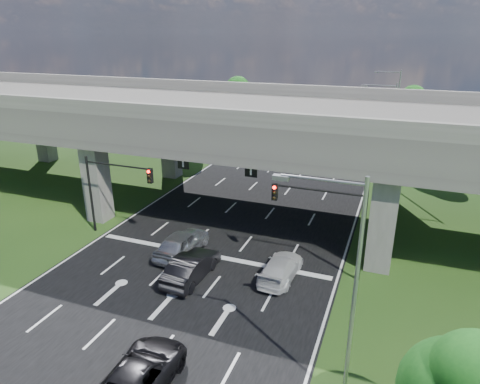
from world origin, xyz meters
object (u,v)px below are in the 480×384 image
Objects in this scene: streetlight_beyond at (394,102)px; streetlight_near at (345,281)px; signal_left at (113,183)px; car_silver at (182,243)px; car_trailing at (139,376)px; signal_right at (328,214)px; car_dark at (191,267)px; streetlight_far at (388,126)px; car_white at (281,268)px.

streetlight_near is at bearing -90.00° from streetlight_beyond.
car_silver is at bearing -8.89° from signal_left.
car_trailing is (-7.90, -48.41, -5.06)m from streetlight_beyond.
signal_right is at bearing -93.61° from streetlight_beyond.
streetlight_beyond is 39.18m from car_silver.
signal_left is 16.27m from car_trailing.
car_silver is at bearing -174.41° from signal_right.
streetlight_near is 9.68m from car_trailing.
signal_left is 1.20× the size of car_dark.
streetlight_far is (17.92, 20.06, 1.66)m from signal_left.
streetlight_beyond reaches higher than car_dark.
car_silver is at bearing -107.83° from streetlight_beyond.
streetlight_far is at bearing 48.22° from signal_left.
car_dark is at bearing -112.65° from streetlight_far.
streetlight_far is (0.00, 30.00, 0.00)m from streetlight_near.
streetlight_beyond is at bearing 90.00° from streetlight_near.
car_white is at bearing 118.97° from streetlight_near.
streetlight_beyond is 49.31m from car_trailing.
signal_right is 36.17m from streetlight_beyond.
car_silver is at bearing -1.67° from car_white.
signal_right is at bearing -153.04° from car_dark.
signal_right reaches higher than car_dark.
car_white is (-4.70, -37.52, -5.13)m from streetlight_beyond.
signal_left is 0.60× the size of streetlight_beyond.
signal_right is 1.00× the size of signal_left.
car_white is at bearing -156.07° from car_dark.
streetlight_far is 22.61m from car_white.
car_white is (-2.42, -1.46, -3.47)m from signal_right.
streetlight_near reaches higher than signal_right.
streetlight_beyond is at bearing 86.39° from signal_right.
streetlight_beyond reaches higher than car_trailing.
car_white is (13.22, -1.46, -3.47)m from signal_left.
streetlight_beyond reaches higher than signal_right.
car_dark is at bearing -78.48° from car_trailing.
signal_right is 1.19× the size of car_silver.
streetlight_beyond is 1.98× the size of car_silver.
signal_left reaches higher than car_white.
car_silver is at bearing -49.94° from car_dark.
signal_right is at bearing -171.16° from car_silver.
streetlight_near is at bearing 148.86° from car_dark.
streetlight_beyond reaches higher than car_silver.
streetlight_near is (17.92, -9.94, 1.66)m from signal_left.
streetlight_beyond is (0.00, 16.00, 0.00)m from streetlight_far.
streetlight_far is 1.98× the size of car_silver.
streetlight_beyond is 41.12m from car_dark.
signal_left is at bearing -21.86° from car_dark.
car_trailing is at bearing -103.70° from streetlight_far.
car_white is at bearing -148.96° from signal_right.
streetlight_beyond is 38.16m from car_white.
streetlight_beyond is at bearing -104.58° from car_silver.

